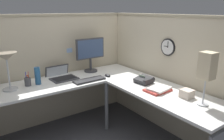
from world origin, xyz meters
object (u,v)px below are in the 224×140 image
Objects in this scene: computer_mouse at (108,75)px; desk_lamp_dome at (6,60)px; monitor at (90,52)px; keyboard at (89,80)px; laptop at (61,76)px; book_stack at (158,89)px; pen_cup at (28,82)px; thermos_flask at (38,76)px; wall_clock at (168,47)px; office_phone at (144,80)px; desk_lamp_paper at (207,67)px; tissue_box at (187,94)px.

desk_lamp_dome is at bearing 169.55° from computer_mouse.
monitor is 1.17m from desk_lamp_dome.
laptop is at bearing 124.86° from keyboard.
book_stack is (0.72, -1.12, -0.00)m from laptop.
laptop is at bearing -176.53° from monitor.
pen_cup reaches higher than book_stack.
laptop reaches higher than keyboard.
keyboard is at bearing -122.04° from monitor.
computer_mouse is (0.07, -0.36, -0.28)m from monitor.
desk_lamp_dome is 0.41m from thermos_flask.
pen_cup is 0.82× the size of wall_clock.
pen_cup is at bearing 148.85° from office_phone.
desk_lamp_dome is (-1.16, -0.13, 0.07)m from monitor.
desk_lamp_dome is 1.76m from book_stack.
computer_mouse is at bearing 2.63° from keyboard.
laptop is 0.64m from computer_mouse.
monitor is 1.12× the size of desk_lamp_dome.
monitor is 0.56m from laptop.
wall_clock is at bearing -27.63° from pen_cup.
desk_lamp_dome reaches higher than pen_cup.
computer_mouse is 1.38m from desk_lamp_paper.
pen_cup is 1.58m from book_stack.
desk_lamp_dome is 3.71× the size of tissue_box.
keyboard is (-0.24, -0.38, -0.28)m from monitor.
wall_clock is at bearing 62.29° from tissue_box.
desk_lamp_dome is 1.95m from wall_clock.
desk_lamp_paper is (1.47, -1.53, 0.02)m from desk_lamp_dome.
monitor is at bearing 123.81° from wall_clock.
pen_cup is (-0.71, 0.27, 0.04)m from keyboard.
laptop reaches higher than office_phone.
keyboard is at bearing -54.17° from laptop.
keyboard is 1.95× the size of thermos_flask.
keyboard is 1.01m from desk_lamp_dome.
monitor is 1.21m from book_stack.
thermos_flask is at bearing 126.59° from desk_lamp_paper.
wall_clock reaches higher than desk_lamp_dome.
desk_lamp_paper is at bearing -63.80° from laptop.
computer_mouse is at bearing -14.05° from pen_cup.
desk_lamp_paper reaches higher than computer_mouse.
wall_clock reaches higher than book_stack.
tissue_box is (0.04, -0.61, 0.01)m from office_phone.
book_stack is 0.63m from desk_lamp_paper.
pen_cup is at bearing 129.04° from desk_lamp_paper.
pen_cup is 0.60× the size of book_stack.
office_phone is 1.87× the size of tissue_box.
thermos_flask is at bearing -171.53° from monitor.
tissue_box reaches higher than book_stack.
tissue_box is at bearing -85.76° from office_phone.
computer_mouse is 0.23× the size of desk_lamp_dome.
desk_lamp_paper is (0.02, -0.81, 0.35)m from office_phone.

